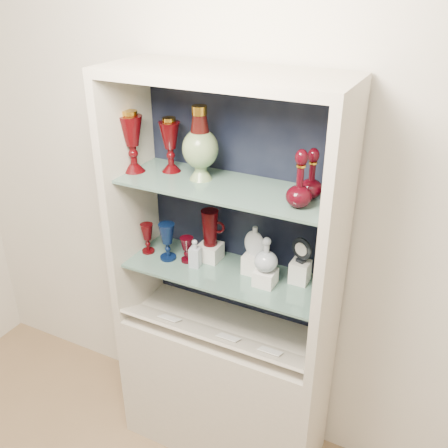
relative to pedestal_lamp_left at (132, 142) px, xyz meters
The scene contains 30 objects.
wall_back 0.54m from the pedestal_lamp_left, 27.68° to the left, with size 3.50×0.02×2.80m, color beige.
cabinet_base 1.31m from the pedestal_lamp_left, ahead, with size 1.00×0.40×0.75m, color beige.
cabinet_back_panel 0.56m from the pedestal_lamp_left, 24.54° to the left, with size 0.98×0.02×1.15m, color black.
cabinet_side_left 0.28m from the pedestal_lamp_left, 164.82° to the left, with size 0.04×0.40×1.15m, color beige.
cabinet_side_right 0.96m from the pedestal_lamp_left, ahead, with size 0.04×0.40×1.15m, color beige.
cabinet_top_cap 0.54m from the pedestal_lamp_left, ahead, with size 1.00×0.40×0.04m, color beige.
shelf_lower 0.71m from the pedestal_lamp_left, ahead, with size 0.92×0.34×0.01m, color slate.
shelf_upper 0.46m from the pedestal_lamp_left, ahead, with size 0.92×0.34×0.01m, color slate.
label_ledge 0.94m from the pedestal_lamp_left, 12.70° to the right, with size 0.92×0.18×0.01m, color beige.
label_card_0 0.97m from the pedestal_lamp_left, 10.84° to the right, with size 0.10×0.07×0.00m, color white.
label_card_1 1.09m from the pedestal_lamp_left, ahead, with size 0.10×0.07×0.00m, color white.
label_card_2 0.84m from the pedestal_lamp_left, 25.61° to the right, with size 0.10×0.07×0.00m, color white.
pedestal_lamp_left is the anchor object (origin of this frame).
pedestal_lamp_right 0.16m from the pedestal_lamp_left, 27.07° to the left, with size 0.09×0.09×0.24m, color #450609, non-canonical shape.
enamel_urn 0.31m from the pedestal_lamp_left, ahead, with size 0.15×0.15×0.31m, color #0A4025, non-canonical shape.
ruby_decanter_a 0.78m from the pedestal_lamp_left, ahead, with size 0.10×0.10×0.25m, color #41030D, non-canonical shape.
ruby_decanter_b 0.79m from the pedestal_lamp_left, ahead, with size 0.09×0.09×0.22m, color #41030D, non-canonical shape.
lidded_bowl 0.89m from the pedestal_lamp_left, ahead, with size 0.08×0.08×0.09m, color #41030D, non-canonical shape.
cobalt_goblet 0.49m from the pedestal_lamp_left, ahead, with size 0.08×0.08×0.18m, color #091840, non-canonical shape.
ruby_goblet_tall 0.48m from the pedestal_lamp_left, 38.97° to the left, with size 0.06×0.06×0.15m, color #450609, non-canonical shape.
ruby_goblet_small 0.55m from the pedestal_lamp_left, ahead, with size 0.06×0.06×0.12m, color #41030D, non-canonical shape.
riser_ruby_pitcher 0.62m from the pedestal_lamp_left, 16.32° to the left, with size 0.10×0.10×0.08m, color silver.
ruby_pitcher 0.52m from the pedestal_lamp_left, 16.32° to the left, with size 0.13×0.08×0.17m, color #450609, non-canonical shape.
clear_square_bottle 0.57m from the pedestal_lamp_left, ahead, with size 0.05×0.05×0.14m, color #97A3B1, non-canonical shape.
riser_flat_flask 0.76m from the pedestal_lamp_left, ahead, with size 0.09×0.09×0.09m, color silver.
flat_flask 0.69m from the pedestal_lamp_left, ahead, with size 0.10×0.04×0.14m, color silver, non-canonical shape.
riser_clear_round_decanter 0.82m from the pedestal_lamp_left, ahead, with size 0.09×0.09×0.07m, color silver.
clear_round_decanter 0.76m from the pedestal_lamp_left, ahead, with size 0.10×0.10×0.15m, color #97A3B1, non-canonical shape.
riser_cameo_medallion 0.92m from the pedestal_lamp_left, ahead, with size 0.08×0.08×0.10m, color silver.
cameo_medallion 0.87m from the pedestal_lamp_left, ahead, with size 0.10×0.04×0.12m, color black, non-canonical shape.
Camera 1 is at (0.85, -0.17, 2.27)m, focal length 40.00 mm.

